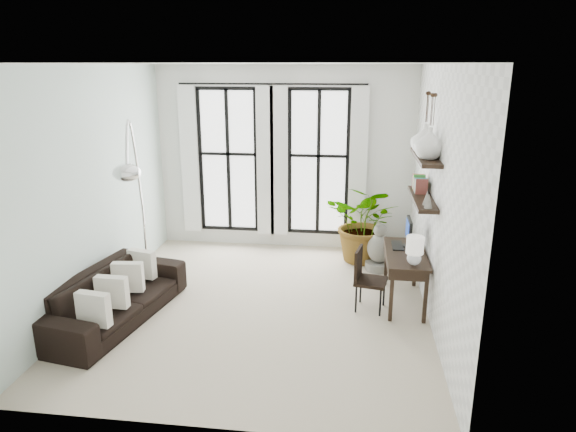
% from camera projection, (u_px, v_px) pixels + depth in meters
% --- Properties ---
extents(floor, '(5.00, 5.00, 0.00)m').
position_uv_depth(floor, '(261.00, 306.00, 7.06)').
color(floor, '#C3B49B').
rests_on(floor, ground).
extents(ceiling, '(5.00, 5.00, 0.00)m').
position_uv_depth(ceiling, '(257.00, 63.00, 6.15)').
color(ceiling, white).
rests_on(ceiling, wall_back).
extents(wall_left, '(0.00, 5.00, 5.00)m').
position_uv_depth(wall_left, '(94.00, 188.00, 6.88)').
color(wall_left, silver).
rests_on(wall_left, floor).
extents(wall_right, '(0.00, 5.00, 5.00)m').
position_uv_depth(wall_right, '(438.00, 198.00, 6.33)').
color(wall_right, white).
rests_on(wall_right, floor).
extents(wall_back, '(4.50, 0.00, 4.50)m').
position_uv_depth(wall_back, '(284.00, 159.00, 8.98)').
color(wall_back, white).
rests_on(wall_back, floor).
extents(windows, '(3.26, 0.13, 2.65)m').
position_uv_depth(windows, '(273.00, 162.00, 8.95)').
color(windows, white).
rests_on(windows, wall_back).
extents(wall_shelves, '(0.25, 1.30, 0.60)m').
position_uv_depth(wall_shelves, '(423.00, 181.00, 6.69)').
color(wall_shelves, black).
rests_on(wall_shelves, wall_right).
extents(sofa, '(1.26, 2.35, 0.65)m').
position_uv_depth(sofa, '(114.00, 296.00, 6.60)').
color(sofa, black).
rests_on(sofa, floor).
extents(throw_pillows, '(0.40, 1.52, 0.40)m').
position_uv_depth(throw_pillows, '(120.00, 284.00, 6.54)').
color(throw_pillows, silver).
rests_on(throw_pillows, sofa).
extents(plant, '(1.52, 1.43, 1.34)m').
position_uv_depth(plant, '(366.00, 223.00, 8.49)').
color(plant, '#2D7228').
rests_on(plant, floor).
extents(desk, '(0.53, 1.26, 1.14)m').
position_uv_depth(desk, '(406.00, 257.00, 6.91)').
color(desk, black).
rests_on(desk, floor).
extents(desk_chair, '(0.47, 0.47, 0.85)m').
position_uv_depth(desk_chair, '(365.00, 275.00, 6.86)').
color(desk_chair, black).
rests_on(desk_chair, floor).
extents(arc_lamp, '(0.76, 1.63, 2.52)m').
position_uv_depth(arc_lamp, '(133.00, 163.00, 6.77)').
color(arc_lamp, silver).
rests_on(arc_lamp, floor).
extents(buddha, '(0.43, 0.43, 0.78)m').
position_uv_depth(buddha, '(379.00, 251.00, 8.22)').
color(buddha, gray).
rests_on(buddha, floor).
extents(vase_a, '(0.37, 0.37, 0.38)m').
position_uv_depth(vase_a, '(429.00, 143.00, 6.26)').
color(vase_a, white).
rests_on(vase_a, shelf_upper).
extents(vase_b, '(0.37, 0.37, 0.38)m').
position_uv_depth(vase_b, '(425.00, 139.00, 6.64)').
color(vase_b, white).
rests_on(vase_b, shelf_upper).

